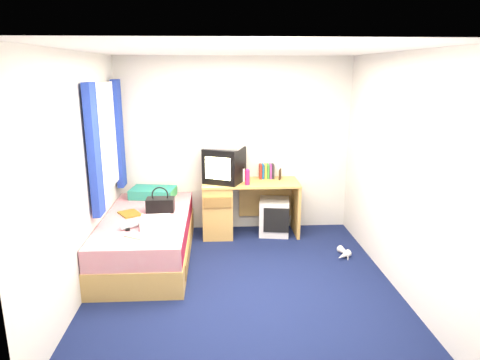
{
  "coord_description": "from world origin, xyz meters",
  "views": [
    {
      "loc": [
        -0.25,
        -4.15,
        2.23
      ],
      "look_at": [
        0.02,
        0.7,
        0.96
      ],
      "focal_mm": 32.0,
      "sensor_mm": 36.0,
      "label": 1
    }
  ],
  "objects": [
    {
      "name": "towel",
      "position": [
        -0.94,
        0.33,
        0.59
      ],
      "size": [
        0.34,
        0.29,
        0.11
      ],
      "primitive_type": "cube",
      "rotation": [
        0.0,
        0.0,
        0.09
      ],
      "color": "silver",
      "rests_on": "bed"
    },
    {
      "name": "crt_tv",
      "position": [
        -0.15,
        1.44,
        0.98
      ],
      "size": [
        0.6,
        0.59,
        0.46
      ],
      "rotation": [
        0.0,
        0.0,
        -0.43
      ],
      "color": "black",
      "rests_on": "desk"
    },
    {
      "name": "bed",
      "position": [
        -1.1,
        0.69,
        0.27
      ],
      "size": [
        1.01,
        2.0,
        0.54
      ],
      "color": "tan",
      "rests_on": "ground"
    },
    {
      "name": "desk",
      "position": [
        -0.08,
        1.44,
        0.41
      ],
      "size": [
        1.3,
        0.55,
        0.75
      ],
      "color": "tan",
      "rests_on": "ground"
    },
    {
      "name": "colour_swatch_fan",
      "position": [
        -1.12,
        0.03,
        0.55
      ],
      "size": [
        0.22,
        0.16,
        0.01
      ],
      "primitive_type": "cube",
      "rotation": [
        0.0,
        0.0,
        -0.52
      ],
      "color": "yellow",
      "rests_on": "bed"
    },
    {
      "name": "ground",
      "position": [
        0.0,
        0.0,
        0.0
      ],
      "size": [
        3.4,
        3.4,
        0.0
      ],
      "primitive_type": "plane",
      "color": "#0C1438",
      "rests_on": "ground"
    },
    {
      "name": "handbag",
      "position": [
        -0.95,
        0.86,
        0.63
      ],
      "size": [
        0.33,
        0.19,
        0.31
      ],
      "rotation": [
        0.0,
        0.0,
        -0.0
      ],
      "color": "black",
      "rests_on": "bed"
    },
    {
      "name": "pillow",
      "position": [
        -1.12,
        1.47,
        0.6
      ],
      "size": [
        0.63,
        0.45,
        0.13
      ],
      "primitive_type": "cube",
      "rotation": [
        0.0,
        0.0,
        -0.15
      ],
      "color": "#176498",
      "rests_on": "bed"
    },
    {
      "name": "picture_frame",
      "position": [
        0.62,
        1.53,
        0.82
      ],
      "size": [
        0.05,
        0.12,
        0.14
      ],
      "primitive_type": "cube",
      "rotation": [
        0.0,
        0.0,
        -0.29
      ],
      "color": "black",
      "rests_on": "desk"
    },
    {
      "name": "magazine",
      "position": [
        -1.3,
        0.77,
        0.55
      ],
      "size": [
        0.33,
        0.35,
        0.01
      ],
      "primitive_type": "cube",
      "rotation": [
        0.0,
        0.0,
        0.57
      ],
      "color": "gold",
      "rests_on": "bed"
    },
    {
      "name": "book_row",
      "position": [
        0.44,
        1.6,
        0.85
      ],
      "size": [
        0.2,
        0.13,
        0.2
      ],
      "color": "maroon",
      "rests_on": "desk"
    },
    {
      "name": "water_bottle",
      "position": [
        -1.22,
        0.3,
        0.58
      ],
      "size": [
        0.2,
        0.18,
        0.07
      ],
      "primitive_type": "cylinder",
      "rotation": [
        0.0,
        1.57,
        0.66
      ],
      "color": "silver",
      "rests_on": "bed"
    },
    {
      "name": "remote_control",
      "position": [
        -1.24,
        0.29,
        0.55
      ],
      "size": [
        0.08,
        0.17,
        0.02
      ],
      "primitive_type": "cube",
      "rotation": [
        0.0,
        0.0,
        0.21
      ],
      "color": "black",
      "rests_on": "bed"
    },
    {
      "name": "window_assembly",
      "position": [
        -1.55,
        0.9,
        1.42
      ],
      "size": [
        0.11,
        1.42,
        1.4
      ],
      "color": "silver",
      "rests_on": "room_shell"
    },
    {
      "name": "pink_water_bottle",
      "position": [
        0.14,
        1.26,
        0.85
      ],
      "size": [
        0.08,
        0.08,
        0.19
      ],
      "primitive_type": "cylinder",
      "rotation": [
        0.0,
        0.0,
        0.35
      ],
      "color": "#DB1F59",
      "rests_on": "desk"
    },
    {
      "name": "vcr",
      "position": [
        -0.15,
        1.44,
        1.26
      ],
      "size": [
        0.54,
        0.46,
        0.09
      ],
      "primitive_type": "cube",
      "rotation": [
        0.0,
        0.0,
        -0.33
      ],
      "color": "silver",
      "rests_on": "crt_tv"
    },
    {
      "name": "aerosol_can",
      "position": [
        0.1,
        1.45,
        0.84
      ],
      "size": [
        0.06,
        0.06,
        0.18
      ],
      "primitive_type": "cylinder",
      "rotation": [
        0.0,
        0.0,
        -0.13
      ],
      "color": "silver",
      "rests_on": "desk"
    },
    {
      "name": "white_heels",
      "position": [
        1.29,
        0.6,
        0.04
      ],
      "size": [
        0.24,
        0.33,
        0.09
      ],
      "color": "silver",
      "rests_on": "ground"
    },
    {
      "name": "room_shell",
      "position": [
        0.0,
        0.0,
        1.45
      ],
      "size": [
        3.4,
        3.4,
        3.4
      ],
      "color": "white",
      "rests_on": "ground"
    },
    {
      "name": "storage_cube",
      "position": [
        0.53,
        1.41,
        0.25
      ],
      "size": [
        0.45,
        0.45,
        0.5
      ],
      "primitive_type": "cube",
      "rotation": [
        0.0,
        0.0,
        -0.15
      ],
      "color": "silver",
      "rests_on": "ground"
    }
  ]
}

